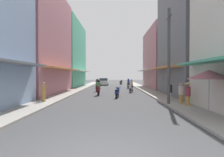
{
  "coord_description": "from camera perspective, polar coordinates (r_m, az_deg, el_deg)",
  "views": [
    {
      "loc": [
        0.41,
        -5.32,
        2.1
      ],
      "look_at": [
        0.15,
        16.65,
        1.72
      ],
      "focal_mm": 33.07,
      "sensor_mm": 36.0,
      "label": 1
    }
  ],
  "objects": [
    {
      "name": "building_right_mid",
      "position": [
        22.44,
        22.82,
        11.06
      ],
      "size": [
        7.05,
        10.12,
        12.11
      ],
      "color": "slate",
      "rests_on": "ground"
    },
    {
      "name": "ground_plane",
      "position": [
        28.38,
        -0.15,
        -3.25
      ],
      "size": [
        118.71,
        118.71,
        0.0
      ],
      "primitive_type": "plane",
      "color": "#424244"
    },
    {
      "name": "building_right_far",
      "position": [
        33.59,
        15.04,
        5.22
      ],
      "size": [
        7.05,
        12.2,
        9.19
      ],
      "color": "#B7727F",
      "rests_on": "ground"
    },
    {
      "name": "pedestrian_foreground",
      "position": [
        16.94,
        15.74,
        -3.54
      ],
      "size": [
        0.34,
        0.34,
        1.55
      ],
      "color": "beige",
      "rests_on": "ground"
    },
    {
      "name": "pedestrian_midway",
      "position": [
        15.38,
        18.53,
        -4.0
      ],
      "size": [
        0.34,
        0.34,
        1.56
      ],
      "color": "#BF8C3F",
      "rests_on": "ground"
    },
    {
      "name": "pedestrian_far",
      "position": [
        14.13,
        20.23,
        -3.76
      ],
      "size": [
        0.44,
        0.44,
        1.68
      ],
      "color": "#BF8C3F",
      "rests_on": "ground"
    },
    {
      "name": "sidewalk_right",
      "position": [
        28.71,
        9.49,
        -3.09
      ],
      "size": [
        1.83,
        61.96,
        0.12
      ],
      "primitive_type": "cube",
      "color": "#9E9991",
      "rests_on": "ground"
    },
    {
      "name": "motorbike_red",
      "position": [
        31.16,
        -3.88,
        -1.57
      ],
      "size": [
        0.61,
        1.79,
        1.58
      ],
      "color": "black",
      "rests_on": "ground"
    },
    {
      "name": "parked_car",
      "position": [
        42.19,
        -2.24,
        -0.85
      ],
      "size": [
        1.91,
        4.16,
        1.45
      ],
      "color": "silver",
      "rests_on": "ground"
    },
    {
      "name": "motorbike_white",
      "position": [
        24.77,
        5.32,
        -2.24
      ],
      "size": [
        0.68,
        1.77,
        1.58
      ],
      "color": "black",
      "rests_on": "ground"
    },
    {
      "name": "motorbike_black",
      "position": [
        44.55,
        2.51,
        -1.06
      ],
      "size": [
        0.69,
        1.76,
        0.96
      ],
      "color": "black",
      "rests_on": "ground"
    },
    {
      "name": "building_left_mid",
      "position": [
        24.98,
        -21.03,
        9.41
      ],
      "size": [
        7.05,
        12.81,
        11.58
      ],
      "color": "#B7727F",
      "rests_on": "ground"
    },
    {
      "name": "utility_pole",
      "position": [
        14.71,
        15.44,
        6.04
      ],
      "size": [
        0.2,
        1.2,
        6.66
      ],
      "color": "#4C4C4F",
      "rests_on": "ground"
    },
    {
      "name": "building_left_far",
      "position": [
        38.23,
        -13.2,
        6.4
      ],
      "size": [
        7.05,
        13.92,
        11.44
      ],
      "color": "#4CB28C",
      "rests_on": "ground"
    },
    {
      "name": "pedestrian_crossing",
      "position": [
        16.2,
        -18.37,
        -3.72
      ],
      "size": [
        0.34,
        0.34,
        1.58
      ],
      "color": "#BF8C3F",
      "rests_on": "ground"
    },
    {
      "name": "motorbike_blue",
      "position": [
        18.93,
        1.48,
        -3.84
      ],
      "size": [
        0.57,
        1.8,
        0.96
      ],
      "color": "black",
      "rests_on": "ground"
    },
    {
      "name": "motorbike_silver",
      "position": [
        31.86,
        4.61,
        -1.52
      ],
      "size": [
        0.64,
        1.78,
        1.58
      ],
      "color": "black",
      "rests_on": "ground"
    },
    {
      "name": "motorbike_green",
      "position": [
        26.14,
        -4.13,
        -2.07
      ],
      "size": [
        0.55,
        1.81,
        1.58
      ],
      "color": "black",
      "rests_on": "ground"
    },
    {
      "name": "vendor_umbrella",
      "position": [
        11.11,
        25.27,
        1.01
      ],
      "size": [
        2.11,
        2.11,
        2.35
      ],
      "color": "#99999E",
      "rests_on": "ground"
    },
    {
      "name": "sidewalk_left",
      "position": [
        28.85,
        -9.74,
        -3.07
      ],
      "size": [
        1.83,
        61.96,
        0.12
      ],
      "primitive_type": "cube",
      "color": "#9E9991",
      "rests_on": "ground"
    },
    {
      "name": "motorbike_maroon",
      "position": [
        21.13,
        -3.76,
        -2.8
      ],
      "size": [
        0.55,
        1.81,
        1.58
      ],
      "color": "black",
      "rests_on": "ground"
    }
  ]
}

